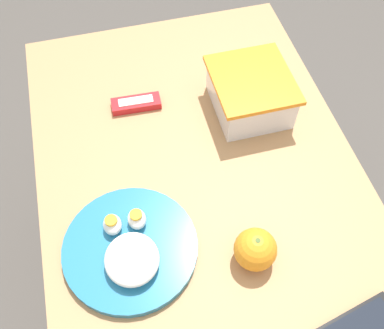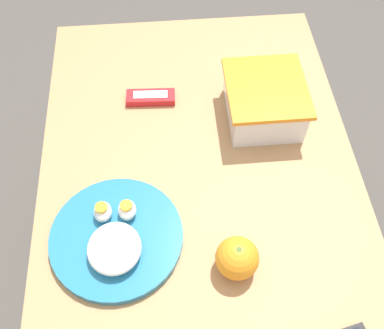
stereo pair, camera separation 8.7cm
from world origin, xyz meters
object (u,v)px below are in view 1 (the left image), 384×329
object	(u,v)px
orange_fruit	(255,249)
rice_plate	(130,249)
candy_bar	(136,104)
food_container	(250,95)

from	to	relation	value
orange_fruit	rice_plate	world-z (taller)	orange_fruit
orange_fruit	candy_bar	world-z (taller)	orange_fruit
food_container	rice_plate	xyz separation A→B (m)	(0.29, -0.33, -0.02)
food_container	candy_bar	size ratio (longest dim) A/B	1.63
rice_plate	candy_bar	distance (m)	0.37
food_container	rice_plate	bearing A→B (deg)	-48.75
food_container	orange_fruit	bearing A→B (deg)	-17.23
rice_plate	orange_fruit	bearing A→B (deg)	72.89
food_container	orange_fruit	world-z (taller)	food_container
rice_plate	candy_bar	size ratio (longest dim) A/B	2.20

